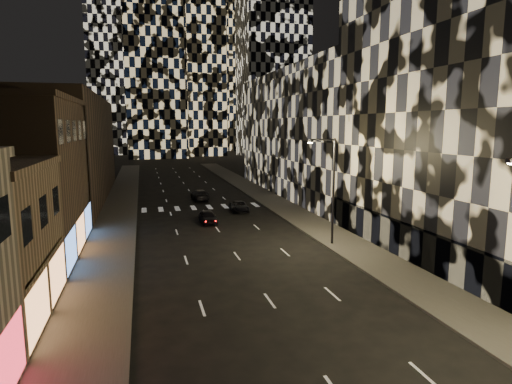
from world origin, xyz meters
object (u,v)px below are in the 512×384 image
car_dark_midlane (208,217)px  car_dark_rightlane (239,207)px  car_dark_oncoming (200,195)px  streetlight_far (331,184)px

car_dark_midlane → car_dark_rightlane: (4.56, 5.11, -0.07)m
car_dark_midlane → car_dark_rightlane: 6.85m
car_dark_midlane → car_dark_rightlane: car_dark_midlane is taller
car_dark_oncoming → car_dark_rightlane: size_ratio=1.16×
streetlight_far → car_dark_rightlane: size_ratio=2.10×
streetlight_far → car_dark_oncoming: bearing=107.2°
car_dark_oncoming → car_dark_midlane: bearing=84.3°
streetlight_far → car_dark_midlane: size_ratio=2.31×
streetlight_far → car_dark_midlane: bearing=128.4°
car_dark_midlane → car_dark_oncoming: bearing=84.2°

